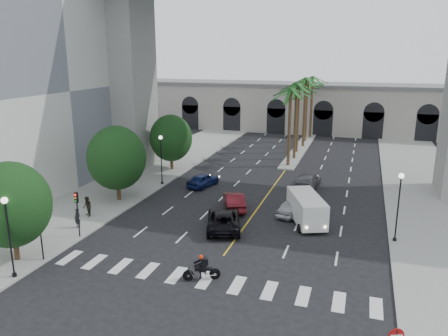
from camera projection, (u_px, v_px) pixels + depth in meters
ground at (214, 269)px, 28.38m from camera, size 140.00×140.00×0.00m
sidewalk_left at (128, 184)px, 46.63m from camera, size 8.00×100.00×0.15m
sidewalk_right at (435, 215)px, 37.71m from camera, size 8.00×100.00×0.15m
median at (300, 149)px, 63.33m from camera, size 2.00×24.00×0.20m
building_left at (4, 86)px, 44.82m from camera, size 16.50×32.50×20.60m
pier_building at (315, 107)px, 77.91m from camera, size 71.00×10.50×8.50m
bridge at (319, 2)px, 42.90m from camera, size 75.00×13.00×26.00m
palm_a at (291, 92)px, 51.84m from camera, size 3.20×3.20×10.30m
palm_b at (297, 88)px, 55.42m from camera, size 3.20×3.20×10.60m
palm_c at (299, 89)px, 59.31m from camera, size 3.20×3.20×10.10m
palm_d at (306, 82)px, 62.70m from camera, size 3.20×3.20×10.90m
palm_e at (308, 83)px, 66.57m from camera, size 3.20×3.20×10.40m
palm_f at (313, 80)px, 70.09m from camera, size 3.20×3.20×10.70m
street_tree_near at (11, 205)px, 28.46m from camera, size 5.20×5.20×6.89m
street_tree_mid at (117, 158)px, 40.38m from camera, size 5.44×5.44×7.21m
street_tree_far at (171, 138)px, 51.50m from camera, size 5.04×5.04×6.68m
lamp_post_left_near at (8, 231)px, 26.35m from camera, size 0.40×0.40×5.35m
lamp_post_left_far at (161, 156)px, 45.68m from camera, size 0.40×0.40×5.35m
lamp_post_right at (399, 201)px, 31.54m from camera, size 0.40×0.40×5.35m
traffic_signal_near at (40, 227)px, 28.80m from camera, size 0.25×0.18×3.65m
traffic_signal_far at (77, 207)px, 32.48m from camera, size 0.25×0.18×3.65m
motorcycle_rider at (203, 268)px, 26.87m from camera, size 2.18×1.09×1.69m
car_a at (291, 208)px, 37.73m from camera, size 2.31×4.16×1.34m
car_b at (234, 201)px, 39.15m from camera, size 3.35×4.91×1.53m
car_c at (224, 220)px, 34.76m from camera, size 4.13×6.05×1.54m
car_d at (308, 181)px, 45.38m from camera, size 2.51×5.34×1.50m
car_e at (203, 180)px, 45.78m from camera, size 2.68×4.48×1.43m
cargo_van at (306, 208)px, 35.72m from camera, size 4.05×5.93×2.37m
pedestrian_a at (78, 218)px, 34.54m from camera, size 0.63×0.46×1.59m
pedestrian_b at (87, 207)px, 37.00m from camera, size 1.06×1.03×1.72m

